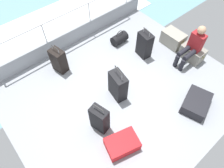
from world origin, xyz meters
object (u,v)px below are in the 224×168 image
suitcase_4 (118,86)px  duffel_bag (119,38)px  passenger_seated (193,46)px  suitcase_5 (59,61)px  cargo_crate_0 (173,39)px  cargo_crate_1 (192,53)px  suitcase_2 (122,144)px  suitcase_1 (100,119)px  suitcase_0 (144,45)px  suitcase_3 (196,103)px

suitcase_4 → duffel_bag: size_ratio=1.91×
passenger_seated → suitcase_5: passenger_seated is taller
cargo_crate_0 → suitcase_4: 2.36m
cargo_crate_0 → cargo_crate_1: size_ratio=1.01×
cargo_crate_1 → suitcase_2: 3.12m
suitcase_4 → suitcase_1: bearing=-65.4°
cargo_crate_1 → suitcase_4: bearing=-99.4°
passenger_seated → suitcase_2: passenger_seated is taller
cargo_crate_1 → suitcase_0: 1.30m
suitcase_0 → suitcase_2: bearing=-54.6°
suitcase_3 → suitcase_4: bearing=-140.4°
suitcase_2 → suitcase_3: size_ratio=0.87×
cargo_crate_0 → suitcase_1: bearing=-77.8°
duffel_bag → suitcase_4: bearing=-42.8°
suitcase_3 → suitcase_4: 1.80m
suitcase_3 → suitcase_4: suitcase_4 is taller
suitcase_5 → suitcase_3: bearing=30.8°
suitcase_3 → suitcase_0: bearing=172.1°
suitcase_2 → suitcase_3: bearing=78.6°
suitcase_3 → duffel_bag: 2.70m
cargo_crate_1 → passenger_seated: 0.41m
cargo_crate_1 → suitcase_5: bearing=-123.6°
cargo_crate_1 → passenger_seated: (0.00, -0.18, 0.37)m
cargo_crate_1 → suitcase_1: suitcase_1 is taller
suitcase_2 → suitcase_3: 1.93m
passenger_seated → suitcase_3: bearing=-44.8°
cargo_crate_0 → suitcase_3: cargo_crate_0 is taller
cargo_crate_0 → suitcase_0: suitcase_0 is taller
suitcase_4 → suitcase_5: 1.66m
suitcase_0 → duffel_bag: size_ratio=1.76×
cargo_crate_0 → duffel_bag: bearing=-132.7°
suitcase_2 → suitcase_4: (-0.99, 0.75, 0.23)m
suitcase_1 → cargo_crate_0: bearing=102.2°
suitcase_2 → suitcase_4: suitcase_4 is taller
cargo_crate_0 → duffel_bag: (-1.02, -1.11, -0.05)m
passenger_seated → suitcase_3: size_ratio=1.28×
suitcase_1 → duffel_bag: bearing=129.7°
suitcase_1 → duffel_bag: (-1.70, 2.05, -0.21)m
cargo_crate_0 → passenger_seated: (0.69, -0.21, 0.35)m
suitcase_2 → suitcase_4: 1.27m
suitcase_2 → passenger_seated: bearing=102.0°
passenger_seated → duffel_bag: bearing=-152.3°
suitcase_5 → cargo_crate_0: bearing=67.1°
suitcase_1 → suitcase_3: 2.21m
cargo_crate_0 → suitcase_0: bearing=-104.4°
cargo_crate_1 → suitcase_3: size_ratio=0.77×
suitcase_2 → duffel_bag: size_ratio=1.52×
suitcase_1 → suitcase_0: bearing=112.5°
cargo_crate_1 → suitcase_3: cargo_crate_1 is taller
cargo_crate_0 → cargo_crate_1: cargo_crate_0 is taller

